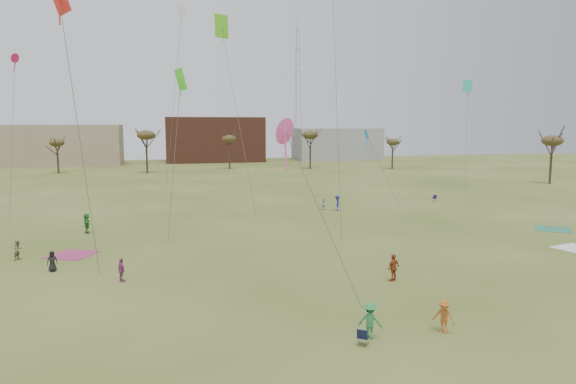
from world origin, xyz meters
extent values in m
plane|color=#405119|center=(0.00, 0.00, 0.00)|extent=(260.00, 260.00, 0.00)
imported|color=#2B8146|center=(1.00, -0.69, 0.88)|extent=(1.31, 1.14, 1.76)
imported|color=#A13F1B|center=(6.02, 7.43, 0.91)|extent=(1.15, 0.89, 1.82)
imported|color=#857D55|center=(-19.37, 19.01, 0.76)|extent=(0.85, 0.92, 1.52)
imported|color=black|center=(-16.22, 15.05, 0.73)|extent=(0.83, 0.67, 1.46)
imported|color=#B05821|center=(4.79, -0.92, 0.84)|extent=(1.18, 1.23, 1.69)
imported|color=#9E417F|center=(-11.32, 11.42, 0.79)|extent=(0.75, 1.00, 1.58)
imported|color=#BBBBBB|center=(9.98, 35.26, 0.74)|extent=(0.89, 0.81, 1.47)
imported|color=#2F7E2A|center=(-15.70, 28.01, 0.94)|extent=(0.83, 1.82, 1.89)
imported|color=navy|center=(11.42, 34.47, 0.92)|extent=(1.02, 1.34, 1.83)
cube|color=#A63362|center=(-15.67, 19.63, 0.00)|extent=(4.20, 4.20, 0.03)
cube|color=#2D7C58|center=(28.44, 19.12, 0.00)|extent=(4.40, 4.40, 0.03)
cube|color=#141938|center=(0.38, -1.39, 0.42)|extent=(0.70, 0.70, 0.04)
cube|color=#141938|center=(0.25, -1.58, 0.65)|extent=(0.48, 0.39, 0.44)
cube|color=#151233|center=(26.25, 38.16, 0.42)|extent=(0.70, 0.70, 0.04)
cube|color=#151233|center=(26.44, 38.30, 0.65)|extent=(0.39, 0.49, 0.44)
cube|color=#48D625|center=(-6.94, 19.00, 13.68)|extent=(0.85, 0.85, 1.68)
cube|color=#48D625|center=(-6.94, 19.00, 13.10)|extent=(0.08, 0.08, 1.51)
cylinder|color=#4C4C51|center=(-7.64, 18.60, 7.29)|extent=(1.43, 0.84, 12.79)
cube|color=red|center=(-14.12, 11.01, 17.01)|extent=(0.08, 0.08, 1.93)
cylinder|color=#4C4C51|center=(-13.35, 10.80, 9.33)|extent=(1.60, 0.47, 16.87)
cube|color=#6ADA24|center=(-2.18, 32.70, 20.34)|extent=(1.24, 1.24, 2.44)
cube|color=#6ADA24|center=(-2.18, 32.70, 19.49)|extent=(0.08, 0.08, 2.19)
cylinder|color=#4C4C51|center=(-0.79, 30.69, 10.62)|extent=(2.82, 4.06, 19.45)
cube|color=silver|center=(-5.40, 52.26, 25.71)|extent=(0.87, 0.87, 1.50)
cube|color=silver|center=(-5.40, 52.26, 24.83)|extent=(0.08, 0.08, 2.25)
cylinder|color=#4C4C51|center=(-6.85, 52.53, 13.30)|extent=(2.94, 0.59, 24.81)
cylinder|color=#4C4C51|center=(4.97, 16.49, 13.50)|extent=(0.53, 2.34, 25.20)
cone|color=#CE1555|center=(-22.67, 34.93, 16.79)|extent=(0.96, 0.07, 0.96)
cube|color=#CE1555|center=(-22.67, 34.93, 16.18)|extent=(0.08, 0.08, 1.57)
cylinder|color=#4C4C51|center=(-22.64, 31.98, 8.85)|extent=(0.09, 5.95, 15.91)
cube|color=#178F71|center=(36.73, 48.00, 15.97)|extent=(0.96, 0.96, 1.89)
cube|color=#178F71|center=(36.73, 48.00, 15.31)|extent=(0.08, 0.08, 1.70)
cylinder|color=#4C4C51|center=(35.44, 45.64, 8.44)|extent=(2.63, 4.77, 15.08)
cone|color=#E7499C|center=(-1.98, 4.37, 9.84)|extent=(1.47, 0.11, 1.47)
cube|color=#E7499C|center=(-1.98, 4.37, 8.90)|extent=(0.08, 0.08, 2.41)
cylinder|color=#4C4C51|center=(-0.38, 2.62, 5.37)|extent=(3.24, 3.54, 8.96)
cone|color=blue|center=(14.43, 33.12, 9.08)|extent=(1.11, 0.08, 1.11)
cube|color=blue|center=(14.43, 33.12, 8.37)|extent=(0.08, 0.08, 1.82)
cylinder|color=#4C4C51|center=(15.86, 31.55, 4.99)|extent=(2.90, 3.18, 8.20)
cylinder|color=#3A2B1E|center=(-30.00, 92.00, 2.16)|extent=(0.40, 0.40, 4.32)
ellipsoid|color=#473D1E|center=(-30.00, 92.00, 6.34)|extent=(3.02, 3.02, 1.58)
cylinder|color=#3A2B1E|center=(-12.00, 88.00, 2.70)|extent=(0.40, 0.40, 5.40)
ellipsoid|color=#473D1E|center=(-12.00, 88.00, 7.92)|extent=(3.78, 3.78, 1.98)
cylinder|color=#3A2B1E|center=(6.00, 94.00, 2.34)|extent=(0.40, 0.40, 4.68)
ellipsoid|color=#473D1E|center=(6.00, 94.00, 6.86)|extent=(3.28, 3.28, 1.72)
cylinder|color=#3A2B1E|center=(24.00, 90.00, 2.64)|extent=(0.40, 0.40, 5.28)
ellipsoid|color=#473D1E|center=(24.00, 90.00, 7.74)|extent=(3.70, 3.70, 1.94)
cylinder|color=#3A2B1E|center=(42.00, 85.00, 2.10)|extent=(0.40, 0.40, 4.20)
ellipsoid|color=#473D1E|center=(42.00, 85.00, 6.16)|extent=(2.94, 2.94, 1.54)
cylinder|color=#3A2B1E|center=(56.00, 52.00, 2.52)|extent=(0.40, 0.40, 5.04)
ellipsoid|color=#473D1E|center=(56.00, 52.00, 7.39)|extent=(3.53, 3.53, 1.85)
cube|color=#937F60|center=(-35.00, 115.00, 5.00)|extent=(32.00, 14.00, 10.00)
cube|color=brown|center=(5.00, 120.00, 6.00)|extent=(26.00, 16.00, 12.00)
cube|color=gray|center=(40.00, 118.00, 4.50)|extent=(24.00, 12.00, 9.00)
cylinder|color=#9EA3A8|center=(30.90, 125.00, 19.00)|extent=(0.16, 0.16, 38.00)
cylinder|color=#9EA3A8|center=(29.55, 125.78, 19.00)|extent=(0.16, 0.16, 38.00)
cylinder|color=#9EA3A8|center=(29.55, 124.22, 19.00)|extent=(0.16, 0.16, 38.00)
cylinder|color=#9EA3A8|center=(30.00, 125.00, 39.50)|extent=(0.10, 0.10, 3.00)
camera|label=1|loc=(-8.34, -22.64, 10.25)|focal=31.98mm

